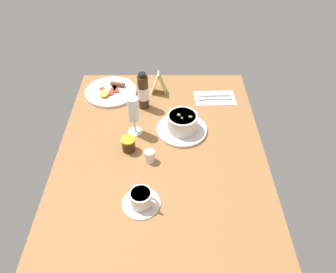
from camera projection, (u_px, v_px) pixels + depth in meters
The scene contains 10 objects.
ground_plane at pixel (161, 151), 131.56cm from camera, with size 110.00×84.00×3.00cm, color #9E6B3D.
porridge_bowl at pixel (182, 124), 135.81cm from camera, with size 21.79×21.79×9.19cm.
cutlery_setting at pixel (214, 98), 155.47cm from camera, with size 12.26×19.92×0.90cm.
coffee_cup at pixel (141, 199), 109.04cm from camera, with size 13.41×13.41×6.11cm.
creamer_jug at pixel (149, 156), 123.91cm from camera, with size 4.05×4.81×5.57cm.
wine_glass at pixel (133, 111), 130.15cm from camera, with size 6.19×6.19×17.80cm.
jam_jar at pixel (128, 144), 128.04cm from camera, with size 5.64×5.64×6.06cm.
sauce_bottle_brown at pixel (143, 92), 144.88cm from camera, with size 4.96×4.96×18.29cm.
breakfast_plate at pixel (111, 92), 157.99cm from camera, with size 25.53×25.53×3.70cm.
menu_card at pixel (159, 83), 155.66cm from camera, with size 5.33×7.88×10.91cm.
Camera 1 is at (-91.43, -2.74, 93.30)cm, focal length 34.11 mm.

